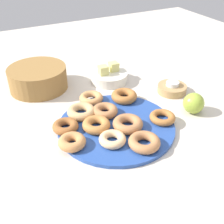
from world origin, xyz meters
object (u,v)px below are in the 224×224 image
(donut_0, at_px, (128,124))
(donut_4, at_px, (96,125))
(candle_holder, at_px, (172,89))
(donut_1, at_px, (112,139))
(donut_10, at_px, (65,126))
(apple, at_px, (194,103))
(donut_8, at_px, (72,142))
(donut_3, at_px, (144,142))
(tealight, at_px, (173,84))
(donut_7, at_px, (124,96))
(fruit_bowl, at_px, (109,77))
(donut_2, at_px, (105,111))
(basket, at_px, (38,78))
(donut_5, at_px, (81,112))
(melon_chunk_right, at_px, (114,67))
(melon_chunk_left, at_px, (103,70))
(donut_plate, at_px, (116,126))
(donut_9, at_px, (162,117))
(donut_6, at_px, (91,98))

(donut_0, xyz_separation_m, donut_4, (-0.09, 0.04, -0.00))
(donut_4, height_order, candle_holder, donut_4)
(donut_1, bearing_deg, donut_10, 129.94)
(donut_0, height_order, apple, apple)
(donut_0, bearing_deg, donut_8, -179.40)
(donut_1, xyz_separation_m, donut_3, (0.07, -0.06, 0.00))
(tealight, xyz_separation_m, apple, (-0.02, -0.15, -0.00))
(donut_0, distance_m, tealight, 0.31)
(donut_7, relative_size, fruit_bowl, 0.62)
(donut_2, distance_m, basket, 0.34)
(fruit_bowl, bearing_deg, tealight, -47.56)
(donut_8, distance_m, fruit_bowl, 0.44)
(donut_5, distance_m, melon_chunk_right, 0.31)
(donut_8, height_order, melon_chunk_left, melon_chunk_left)
(donut_plate, distance_m, donut_7, 0.16)
(donut_5, xyz_separation_m, fruit_bowl, (0.20, 0.20, -0.01))
(candle_holder, xyz_separation_m, apple, (-0.02, -0.15, 0.02))
(donut_2, bearing_deg, apple, -21.05)
(melon_chunk_right, bearing_deg, donut_3, -106.24)
(donut_7, distance_m, melon_chunk_left, 0.18)
(donut_3, bearing_deg, donut_5, 113.95)
(donut_8, relative_size, fruit_bowl, 0.53)
(donut_9, distance_m, fruit_bowl, 0.35)
(donut_plate, distance_m, donut_5, 0.13)
(donut_9, relative_size, melon_chunk_left, 2.35)
(donut_5, xyz_separation_m, basket, (-0.07, 0.28, 0.02))
(candle_holder, distance_m, fruit_bowl, 0.26)
(basket, bearing_deg, melon_chunk_left, -17.04)
(donut_1, xyz_separation_m, melon_chunk_left, (0.15, 0.37, 0.03))
(donut_1, height_order, melon_chunk_left, melon_chunk_left)
(donut_10, distance_m, apple, 0.44)
(tealight, bearing_deg, melon_chunk_left, 136.47)
(donut_8, bearing_deg, melon_chunk_right, 47.69)
(donut_5, height_order, donut_7, same)
(donut_7, height_order, candle_holder, donut_7)
(donut_6, bearing_deg, donut_10, -139.13)
(donut_3, bearing_deg, donut_plate, 99.82)
(donut_3, distance_m, melon_chunk_left, 0.44)
(donut_9, bearing_deg, donut_10, 162.20)
(donut_0, bearing_deg, donut_7, 64.67)
(donut_plate, bearing_deg, donut_1, -125.00)
(donut_5, relative_size, tealight, 1.91)
(donut_plate, xyz_separation_m, melon_chunk_left, (0.10, 0.30, 0.05))
(donut_plate, relative_size, tealight, 7.51)
(donut_0, height_order, donut_1, donut_0)
(donut_4, relative_size, donut_8, 1.09)
(donut_3, distance_m, donut_10, 0.25)
(donut_3, distance_m, donut_8, 0.21)
(donut_3, bearing_deg, melon_chunk_left, 80.12)
(donut_plate, relative_size, donut_6, 4.38)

